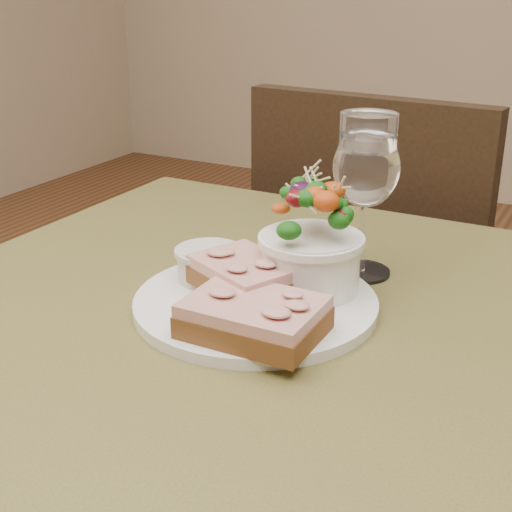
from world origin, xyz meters
The scene contains 9 objects.
cafe_table centered at (0.00, 0.00, 0.65)m, with size 0.80×0.80×0.75m.
chair_far centered at (-0.06, 0.67, 0.29)m, with size 0.45×0.45×0.90m.
dinner_plate centered at (-0.02, 0.02, 0.76)m, with size 0.26×0.26×0.01m, color white.
sandwich_front centered at (0.02, -0.05, 0.78)m, with size 0.13×0.09×0.03m.
sandwich_back centered at (-0.03, 0.02, 0.79)m, with size 0.13×0.12×0.03m.
ramekin centered at (-0.08, 0.04, 0.78)m, with size 0.07×0.07×0.04m.
salad_bowl centered at (0.03, 0.07, 0.82)m, with size 0.11×0.11×0.13m.
garnish centered at (-0.07, 0.10, 0.77)m, with size 0.05×0.04×0.02m.
wine_glass centered at (0.05, 0.16, 0.87)m, with size 0.08×0.08×0.18m.
Camera 1 is at (0.31, -0.58, 1.08)m, focal length 50.00 mm.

